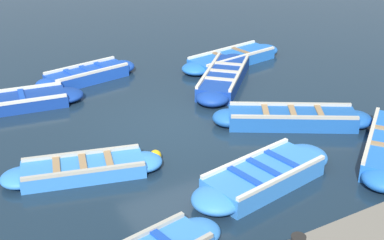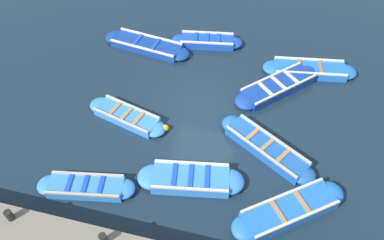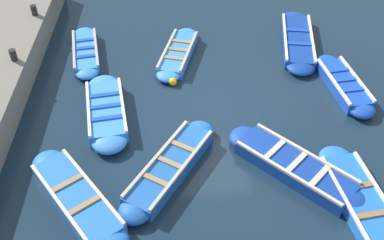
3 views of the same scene
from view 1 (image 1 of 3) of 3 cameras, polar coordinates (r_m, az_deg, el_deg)
name	(u,v)px [view 1 (image 1 of 3)]	position (r m, az deg, el deg)	size (l,w,h in m)	color
ground_plane	(178,129)	(12.61, -1.55, -0.93)	(120.00, 120.00, 0.00)	#162838
boat_end_of_row	(292,118)	(12.91, 10.60, 0.17)	(2.63, 3.62, 0.43)	#1E59AD
boat_outer_right	(83,169)	(10.86, -11.51, -5.18)	(1.56, 3.28, 0.36)	#3884E0
boat_drifting	(87,75)	(15.73, -11.14, 4.72)	(1.26, 3.20, 0.41)	#1947B7
boat_outer_left	(264,176)	(10.43, 7.66, -5.99)	(1.51, 3.50, 0.43)	#3884E0
boat_bow_out	(224,77)	(15.24, 3.44, 4.55)	(3.45, 3.39, 0.43)	navy
boat_alongside	(5,104)	(14.38, -19.35, 1.67)	(1.47, 4.08, 0.37)	navy
boat_broadside	(232,59)	(16.90, 4.28, 6.54)	(1.46, 3.86, 0.39)	blue
buoy_orange_near	(155,156)	(11.21, -3.92, -3.82)	(0.25, 0.25, 0.25)	#EAB214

